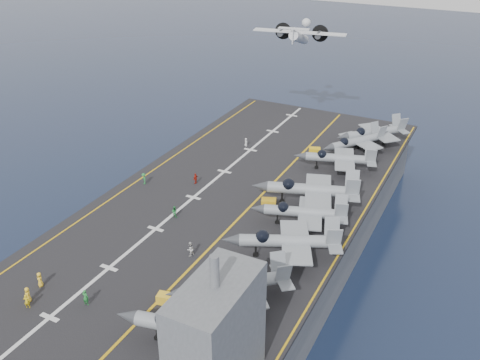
% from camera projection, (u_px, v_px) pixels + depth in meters
% --- Properties ---
extents(ground, '(500.00, 500.00, 0.00)m').
position_uv_depth(ground, '(229.00, 263.00, 84.33)').
color(ground, '#142135').
rests_on(ground, ground).
extents(hull, '(36.00, 90.00, 10.00)m').
position_uv_depth(hull, '(228.00, 237.00, 82.02)').
color(hull, '#56595E').
rests_on(hull, ground).
extents(flight_deck, '(38.00, 92.00, 0.40)m').
position_uv_depth(flight_deck, '(228.00, 208.00, 79.62)').
color(flight_deck, black).
rests_on(flight_deck, hull).
extents(foul_line, '(0.35, 90.00, 0.02)m').
position_uv_depth(foul_line, '(246.00, 211.00, 78.31)').
color(foul_line, gold).
rests_on(foul_line, flight_deck).
extents(landing_centerline, '(0.50, 90.00, 0.02)m').
position_uv_depth(landing_centerline, '(193.00, 197.00, 81.94)').
color(landing_centerline, silver).
rests_on(landing_centerline, flight_deck).
extents(deck_edge_port, '(0.25, 90.00, 0.02)m').
position_uv_depth(deck_edge_port, '(135.00, 182.00, 86.37)').
color(deck_edge_port, gold).
rests_on(deck_edge_port, flight_deck).
extents(deck_edge_stbd, '(0.25, 90.00, 0.02)m').
position_uv_depth(deck_edge_stbd, '(349.00, 238.00, 72.07)').
color(deck_edge_stbd, gold).
rests_on(deck_edge_stbd, flight_deck).
extents(island_superstructure, '(5.00, 10.00, 15.00)m').
position_uv_depth(island_superstructure, '(216.00, 327.00, 46.31)').
color(island_superstructure, '#56595E').
rests_on(island_superstructure, flight_deck).
extents(fighter_jet_1, '(16.90, 13.04, 5.25)m').
position_uv_depth(fighter_jet_1, '(195.00, 328.00, 53.12)').
color(fighter_jet_1, gray).
rests_on(fighter_jet_1, flight_deck).
extents(fighter_jet_2, '(16.87, 16.37, 4.91)m').
position_uv_depth(fighter_jet_2, '(237.00, 283.00, 59.68)').
color(fighter_jet_2, '#9EA5AF').
rests_on(fighter_jet_2, flight_deck).
extents(fighter_jet_3, '(17.82, 15.42, 5.21)m').
position_uv_depth(fighter_jet_3, '(289.00, 240.00, 67.01)').
color(fighter_jet_3, '#939CA4').
rests_on(fighter_jet_3, flight_deck).
extents(fighter_jet_4, '(15.70, 12.87, 4.69)m').
position_uv_depth(fighter_jet_4, '(305.00, 211.00, 73.74)').
color(fighter_jet_4, '#A1ABB2').
rests_on(fighter_jet_4, flight_deck).
extents(fighter_jet_5, '(18.40, 15.08, 5.50)m').
position_uv_depth(fighter_jet_5, '(312.00, 189.00, 78.70)').
color(fighter_jet_5, '#9BA4AB').
rests_on(fighter_jet_5, flight_deck).
extents(fighter_jet_6, '(15.77, 12.88, 4.73)m').
position_uv_depth(fighter_jet_6, '(340.00, 158.00, 89.23)').
color(fighter_jet_6, '#939BA3').
rests_on(fighter_jet_6, flight_deck).
extents(fighter_jet_7, '(14.84, 15.93, 4.60)m').
position_uv_depth(fighter_jet_7, '(357.00, 141.00, 95.75)').
color(fighter_jet_7, '#8B939B').
rests_on(fighter_jet_7, flight_deck).
extents(fighter_jet_8, '(16.49, 16.60, 4.87)m').
position_uv_depth(fighter_jet_8, '(375.00, 132.00, 99.15)').
color(fighter_jet_8, '#9EA6AE').
rests_on(fighter_jet_8, flight_deck).
extents(tow_cart_a, '(2.10, 1.58, 1.13)m').
position_uv_depth(tow_cart_a, '(166.00, 299.00, 60.16)').
color(tow_cart_a, yellow).
rests_on(tow_cart_a, flight_deck).
extents(tow_cart_b, '(2.52, 2.08, 1.30)m').
position_uv_depth(tow_cart_b, '(269.00, 203.00, 79.14)').
color(tow_cart_b, gold).
rests_on(tow_cart_b, flight_deck).
extents(tow_cart_c, '(2.35, 1.94, 1.21)m').
position_uv_depth(tow_cart_c, '(315.00, 151.00, 95.80)').
color(tow_cart_c, yellow).
rests_on(tow_cart_c, flight_deck).
extents(crew_0, '(1.36, 1.29, 1.89)m').
position_uv_depth(crew_0, '(28.00, 295.00, 60.20)').
color(crew_0, yellow).
rests_on(crew_0, flight_deck).
extents(crew_1, '(1.32, 1.16, 1.84)m').
position_uv_depth(crew_1, '(27.00, 301.00, 59.25)').
color(crew_1, yellow).
rests_on(crew_1, flight_deck).
extents(crew_2, '(1.09, 0.76, 1.74)m').
position_uv_depth(crew_2, '(175.00, 212.00, 76.52)').
color(crew_2, green).
rests_on(crew_2, flight_deck).
extents(crew_3, '(1.34, 1.29, 1.87)m').
position_uv_depth(crew_3, '(144.00, 179.00, 85.53)').
color(crew_3, '#228339').
rests_on(crew_3, flight_deck).
extents(crew_4, '(0.90, 1.19, 1.79)m').
position_uv_depth(crew_4, '(196.00, 178.00, 85.67)').
color(crew_4, '#AC1B0D').
rests_on(crew_4, flight_deck).
extents(crew_5, '(0.76, 1.04, 1.61)m').
position_uv_depth(crew_5, '(246.00, 142.00, 98.91)').
color(crew_5, white).
rests_on(crew_5, flight_deck).
extents(crew_6, '(1.31, 0.95, 2.03)m').
position_uv_depth(crew_6, '(85.00, 297.00, 59.68)').
color(crew_6, '#278537').
rests_on(crew_6, flight_deck).
extents(crew_7, '(1.14, 1.41, 2.04)m').
position_uv_depth(crew_7, '(190.00, 249.00, 67.99)').
color(crew_7, silver).
rests_on(crew_7, flight_deck).
extents(transport_plane, '(22.88, 17.43, 4.92)m').
position_uv_depth(transport_plane, '(299.00, 38.00, 119.48)').
color(transport_plane, white).
extents(crew_8, '(1.36, 1.29, 1.89)m').
position_uv_depth(crew_8, '(40.00, 279.00, 62.62)').
color(crew_8, yellow).
rests_on(crew_8, flight_deck).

